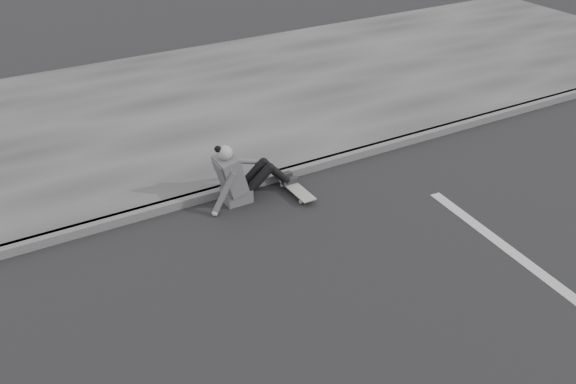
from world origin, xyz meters
The scene contains 5 objects.
ground centered at (0.00, 0.00, 0.00)m, with size 80.00×80.00×0.00m, color black.
curb centered at (0.00, 2.58, 0.06)m, with size 24.00×0.16×0.12m, color #535353.
sidewalk centered at (0.00, 5.60, 0.06)m, with size 24.00×6.00×0.12m, color #3D3D3D.
skateboard centered at (1.24, 2.10, 0.07)m, with size 0.20×0.78×0.09m.
seated_woman centered at (0.50, 2.34, 0.36)m, with size 1.38×0.46×0.88m.
Camera 1 is at (-2.70, -4.53, 4.54)m, focal length 40.00 mm.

